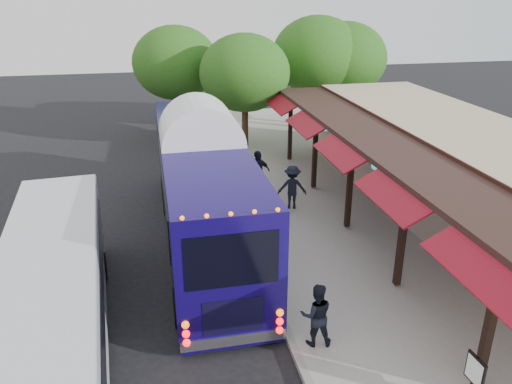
{
  "coord_description": "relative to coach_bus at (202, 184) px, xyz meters",
  "views": [
    {
      "loc": [
        -2.91,
        -11.58,
        8.35
      ],
      "look_at": [
        0.38,
        4.15,
        1.8
      ],
      "focal_mm": 35.0,
      "sensor_mm": 36.0,
      "label": 1
    }
  ],
  "objects": [
    {
      "name": "ground",
      "position": [
        1.45,
        -4.41,
        -2.16
      ],
      "size": [
        90.0,
        90.0,
        0.0
      ],
      "primitive_type": "plane",
      "color": "black",
      "rests_on": "ground"
    },
    {
      "name": "sidewalk",
      "position": [
        6.45,
        -0.41,
        -2.08
      ],
      "size": [
        10.0,
        40.0,
        0.15
      ],
      "primitive_type": "cube",
      "color": "#9E9B93",
      "rests_on": "ground"
    },
    {
      "name": "curb",
      "position": [
        1.5,
        -0.41,
        -2.08
      ],
      "size": [
        0.2,
        40.0,
        0.16
      ],
      "primitive_type": "cube",
      "color": "gray",
      "rests_on": "ground"
    },
    {
      "name": "station_shelter",
      "position": [
        9.83,
        -0.41,
        -0.31
      ],
      "size": [
        8.15,
        20.0,
        3.6
      ],
      "color": "tan",
      "rests_on": "ground"
    },
    {
      "name": "coach_bus",
      "position": [
        0.0,
        0.0,
        0.0
      ],
      "size": [
        2.72,
        12.61,
        4.02
      ],
      "rotation": [
        0.0,
        0.0,
        0.0
      ],
      "color": "#120752",
      "rests_on": "ground"
    },
    {
      "name": "city_bus",
      "position": [
        -4.14,
        -5.14,
        -0.63
      ],
      "size": [
        3.1,
        10.47,
        2.77
      ],
      "rotation": [
        0.0,
        0.0,
        0.08
      ],
      "color": "gray",
      "rests_on": "ground"
    },
    {
      "name": "ped_a",
      "position": [
        2.33,
        0.32,
        -1.17
      ],
      "size": [
        0.71,
        0.59,
        1.67
      ],
      "primitive_type": "imported",
      "rotation": [
        0.0,
        0.0,
        0.36
      ],
      "color": "black",
      "rests_on": "sidewalk"
    },
    {
      "name": "ped_b",
      "position": [
        2.05,
        -6.38,
        -1.17
      ],
      "size": [
        0.9,
        0.76,
        1.67
      ],
      "primitive_type": "imported",
      "rotation": [
        0.0,
        0.0,
        2.98
      ],
      "color": "black",
      "rests_on": "sidewalk"
    },
    {
      "name": "ped_c",
      "position": [
        2.68,
        3.37,
        -1.02
      ],
      "size": [
        1.25,
        0.88,
        1.97
      ],
      "primitive_type": "imported",
      "rotation": [
        0.0,
        0.0,
        3.53
      ],
      "color": "black",
      "rests_on": "sidewalk"
    },
    {
      "name": "ped_d",
      "position": [
        3.72,
        1.77,
        -1.11
      ],
      "size": [
        1.28,
        0.93,
        1.79
      ],
      "primitive_type": "imported",
      "rotation": [
        0.0,
        0.0,
        2.89
      ],
      "color": "black",
      "rests_on": "sidewalk"
    },
    {
      "name": "sign_board",
      "position": [
        4.64,
        -8.94,
        -1.18
      ],
      "size": [
        0.09,
        0.56,
        1.22
      ],
      "rotation": [
        0.0,
        0.0,
        0.07
      ],
      "color": "black",
      "rests_on": "sidewalk"
    },
    {
      "name": "tree_left",
      "position": [
        3.5,
        10.77,
        2.02
      ],
      "size": [
        4.89,
        4.89,
        6.26
      ],
      "color": "#382314",
      "rests_on": "ground"
    },
    {
      "name": "tree_mid",
      "position": [
        8.48,
        13.51,
        2.5
      ],
      "size": [
        5.45,
        5.45,
        6.98
      ],
      "color": "#382314",
      "rests_on": "ground"
    },
    {
      "name": "tree_right",
      "position": [
        10.22,
        13.54,
        2.26
      ],
      "size": [
        5.17,
        5.17,
        6.62
      ],
      "color": "#382314",
      "rests_on": "ground"
    },
    {
      "name": "tree_far",
      "position": [
        0.05,
        14.4,
        2.16
      ],
      "size": [
        5.06,
        5.06,
        6.48
      ],
      "color": "#382314",
      "rests_on": "ground"
    }
  ]
}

